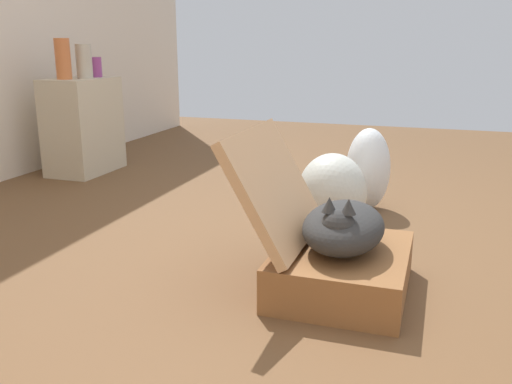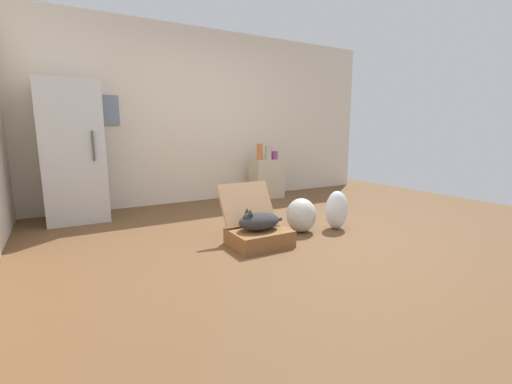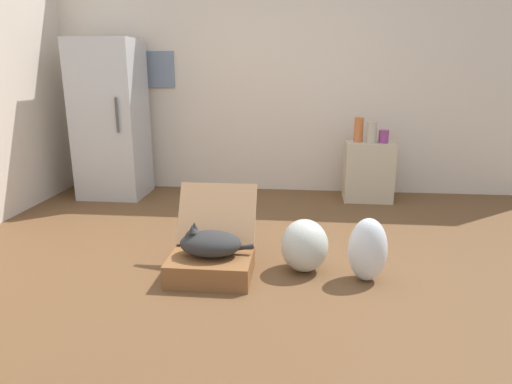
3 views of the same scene
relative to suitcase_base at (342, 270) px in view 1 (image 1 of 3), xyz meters
The scene contains 10 objects.
ground_plane 0.30m from the suitcase_base, 28.42° to the left, with size 7.68×7.68×0.00m, color brown.
suitcase_base is the anchor object (origin of this frame).
suitcase_lid 0.38m from the suitcase_base, 90.00° to the left, with size 0.55×0.45×0.04m, color tan.
cat 0.17m from the suitcase_base, behind, with size 0.50×0.28×0.22m.
plastic_bag_white 0.66m from the suitcase_base, 14.48° to the left, with size 0.33×0.32×0.37m, color silver.
plastic_bag_clear 1.05m from the suitcase_base, ahead, with size 0.25×0.23×0.43m, color silver.
side_table 2.39m from the suitcase_base, 56.63° to the left, with size 0.50×0.32×0.63m, color beige.
vase_tall 2.43m from the suitcase_base, 59.46° to the left, with size 0.10×0.10×0.25m, color #CC6B38.
vase_short 2.50m from the suitcase_base, 53.72° to the left, with size 0.10×0.10×0.13m, color #8C387A.
vase_round 2.43m from the suitcase_base, 56.00° to the left, with size 0.10×0.10×0.22m, color #B7AD99.
Camera 1 is at (-2.10, -0.44, 0.87)m, focal length 39.08 mm.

